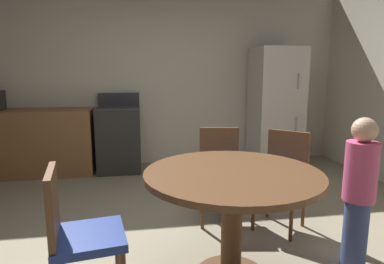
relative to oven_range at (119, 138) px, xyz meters
name	(u,v)px	position (x,y,z in m)	size (l,w,h in m)	color
ground_plane	(177,257)	(0.54, -2.44, -0.47)	(14.00, 14.00, 0.00)	gray
wall_back	(155,76)	(0.54, 0.40, 0.88)	(5.99, 0.12, 2.70)	silver
kitchen_counter	(26,143)	(-1.25, 0.00, -0.02)	(1.80, 0.60, 0.90)	olive
oven_range	(119,138)	(0.00, 0.00, 0.00)	(0.60, 0.60, 1.10)	#2D2B28
refrigerator	(275,107)	(2.32, -0.05, 0.41)	(0.68, 0.68, 1.76)	silver
dining_table	(232,195)	(0.88, -2.76, 0.13)	(1.15, 1.15, 0.76)	brown
chair_west	(76,231)	(-0.08, -2.92, 0.03)	(0.46, 0.46, 0.87)	brown
chair_north	(220,168)	(1.03, -1.80, 0.03)	(0.46, 0.46, 0.87)	brown
chair_northeast	(283,173)	(1.55, -2.06, 0.03)	(0.57, 0.57, 0.87)	brown
person_child	(359,189)	(1.80, -2.75, 0.11)	(0.22, 0.22, 1.09)	#3D4C84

